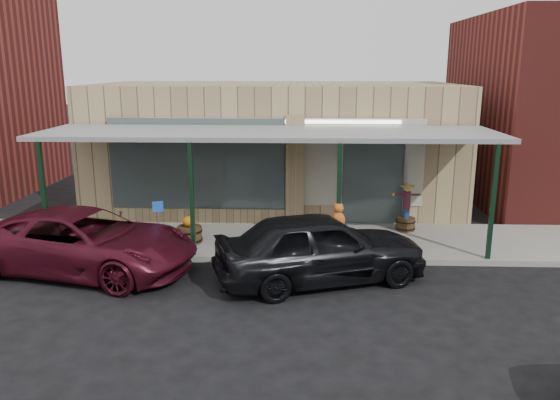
{
  "coord_description": "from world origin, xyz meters",
  "views": [
    {
      "loc": [
        0.88,
        -10.76,
        4.75
      ],
      "look_at": [
        0.35,
        2.6,
        1.48
      ],
      "focal_mm": 35.0,
      "sensor_mm": 36.0,
      "label": 1
    }
  ],
  "objects_px": {
    "barrel_scarecrow": "(406,214)",
    "parked_sedan": "(320,247)",
    "car_maroon": "(85,242)",
    "barrel_pumpkin": "(189,232)",
    "handicap_sign": "(158,219)"
  },
  "relations": [
    {
      "from": "parked_sedan",
      "to": "car_maroon",
      "type": "height_order",
      "value": "parked_sedan"
    },
    {
      "from": "car_maroon",
      "to": "parked_sedan",
      "type": "bearing_deg",
      "value": -81.35
    },
    {
      "from": "parked_sedan",
      "to": "car_maroon",
      "type": "relative_size",
      "value": 0.96
    },
    {
      "from": "barrel_scarecrow",
      "to": "parked_sedan",
      "type": "relative_size",
      "value": 0.28
    },
    {
      "from": "handicap_sign",
      "to": "parked_sedan",
      "type": "bearing_deg",
      "value": -44.06
    },
    {
      "from": "barrel_pumpkin",
      "to": "parked_sedan",
      "type": "bearing_deg",
      "value": -33.11
    },
    {
      "from": "parked_sedan",
      "to": "barrel_pumpkin",
      "type": "bearing_deg",
      "value": 38.32
    },
    {
      "from": "barrel_pumpkin",
      "to": "car_maroon",
      "type": "xyz_separation_m",
      "value": [
        -2.11,
        -1.82,
        0.31
      ]
    },
    {
      "from": "barrel_pumpkin",
      "to": "handicap_sign",
      "type": "distance_m",
      "value": 1.11
    },
    {
      "from": "parked_sedan",
      "to": "handicap_sign",
      "type": "bearing_deg",
      "value": 50.96
    },
    {
      "from": "barrel_scarecrow",
      "to": "parked_sedan",
      "type": "distance_m",
      "value": 4.45
    },
    {
      "from": "handicap_sign",
      "to": "car_maroon",
      "type": "xyz_separation_m",
      "value": [
        -1.49,
        -1.1,
        -0.25
      ]
    },
    {
      "from": "handicap_sign",
      "to": "barrel_scarecrow",
      "type": "bearing_deg",
      "value": -5.94
    },
    {
      "from": "barrel_scarecrow",
      "to": "car_maroon",
      "type": "distance_m",
      "value": 8.73
    },
    {
      "from": "parked_sedan",
      "to": "car_maroon",
      "type": "bearing_deg",
      "value": 67.2
    }
  ]
}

